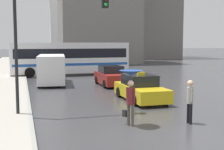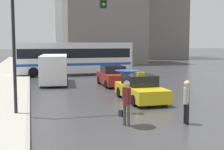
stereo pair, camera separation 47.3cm
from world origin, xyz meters
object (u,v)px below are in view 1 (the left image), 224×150
sedan_red (111,76)px  traffic_light (54,22)px  monument_cross (53,5)px  city_bus (70,57)px  pedestrian_with_umbrella (131,83)px  ambulance_van (52,68)px  taxi (140,89)px  pedestrian_man (190,98)px

sedan_red → traffic_light: size_ratio=0.67×
monument_cross → city_bus: bearing=-85.8°
pedestrian_with_umbrella → ambulance_van: bearing=-20.2°
taxi → sedan_red: 6.43m
city_bus → monument_cross: size_ratio=0.84×
sedan_red → pedestrian_with_umbrella: 11.74m
sedan_red → ambulance_van: (-4.31, 2.16, 0.58)m
sedan_red → pedestrian_with_umbrella: size_ratio=1.82×
pedestrian_man → monument_cross: bearing=-172.6°
sedan_red → city_bus: (-1.84, 8.55, 1.13)m
city_bus → ambulance_van: bearing=156.2°
sedan_red → ambulance_van: 4.86m
sedan_red → ambulance_van: size_ratio=0.73×
pedestrian_with_umbrella → pedestrian_man: 2.53m
taxi → city_bus: city_bus is taller
pedestrian_man → monument_cross: size_ratio=0.13×
taxi → pedestrian_with_umbrella: size_ratio=2.04×
ambulance_van → pedestrian_man: (4.21, -13.95, -0.23)m
ambulance_van → monument_cross: bearing=-90.2°
pedestrian_with_umbrella → pedestrian_man: pedestrian_with_umbrella is taller
taxi → ambulance_van: bearing=-64.0°
pedestrian_with_umbrella → monument_cross: (-0.00, 29.17, 6.27)m
pedestrian_man → monument_cross: monument_cross is taller
city_bus → traffic_light: traffic_light is taller
taxi → pedestrian_with_umbrella: 5.63m
city_bus → monument_cross: (-0.68, 9.20, 6.15)m
pedestrian_with_umbrella → monument_cross: size_ratio=0.16×
taxi → traffic_light: size_ratio=0.76×
pedestrian_man → traffic_light: (-5.08, 3.06, 3.14)m
ambulance_van → city_bus: 6.87m
taxi → monument_cross: bearing=-84.4°
pedestrian_with_umbrella → sedan_red: bearing=-40.1°
taxi → monument_cross: 25.37m
pedestrian_with_umbrella → monument_cross: monument_cross is taller
ambulance_van → traffic_light: size_ratio=0.92×
city_bus → monument_cross: 11.09m
traffic_light → monument_cross: monument_cross is taller
taxi → pedestrian_with_umbrella: pedestrian_with_umbrella is taller
taxi → ambulance_van: ambulance_van is taller
taxi → city_bus: (-1.71, 14.98, 1.16)m
sedan_red → pedestrian_with_umbrella: (-2.52, -11.42, 1.02)m
taxi → pedestrian_man: size_ratio=2.54×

